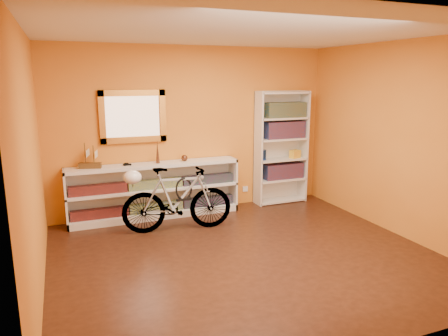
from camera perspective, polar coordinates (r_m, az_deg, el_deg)
name	(u,v)px	position (r m, az deg, el deg)	size (l,w,h in m)	color
floor	(245,256)	(5.16, 2.93, -11.99)	(4.50, 4.00, 0.01)	black
ceiling	(248,31)	(4.73, 3.29, 18.21)	(4.50, 4.00, 0.01)	silver
back_wall	(194,130)	(6.63, -4.17, 5.20)	(4.50, 0.01, 2.60)	orange
left_wall	(31,165)	(4.36, -24.95, 0.35)	(0.01, 4.00, 2.60)	orange
right_wall	(399,140)	(6.06, 22.90, 3.60)	(0.01, 4.00, 2.60)	orange
gilt_mirror	(133,117)	(6.35, -12.37, 6.90)	(0.98, 0.06, 0.78)	#8D5419
wall_socket	(245,189)	(7.13, 2.93, -2.88)	(0.09, 0.01, 0.09)	silver
console_unit	(155,191)	(6.45, -9.39, -3.08)	(2.60, 0.35, 0.85)	silver
cd_row_lower	(156,207)	(6.50, -9.27, -5.29)	(2.50, 0.13, 0.14)	black
cd_row_upper	(155,184)	(6.40, -9.39, -2.17)	(2.50, 0.13, 0.14)	navy
model_ship	(89,156)	(6.19, -17.97, 1.63)	(0.31, 0.12, 0.37)	#462D13
toy_car	(127,165)	(6.28, -13.12, 0.35)	(0.00, 0.00, 0.00)	black
bronze_ornament	(158,152)	(6.33, -9.10, 2.16)	(0.06, 0.06, 0.34)	#4F2C1B
decorative_orb	(184,158)	(6.45, -5.44, 1.37)	(0.10, 0.10, 0.10)	#4F2C1B
bookcase	(281,148)	(7.12, 7.85, 2.76)	(0.90, 0.30, 1.90)	silver
book_row_a	(283,171)	(7.22, 8.10, -0.38)	(0.70, 0.22, 0.26)	maroon
book_row_b	(284,130)	(7.10, 8.27, 5.21)	(0.70, 0.22, 0.28)	maroon
book_row_c	(285,110)	(7.07, 8.36, 7.90)	(0.70, 0.22, 0.25)	#174353
travel_mug	(264,155)	(6.96, 5.48, 1.79)	(0.08, 0.08, 0.17)	navy
red_tin	(271,112)	(6.98, 6.43, 7.70)	(0.16, 0.16, 0.20)	maroon
yellow_bag	(295,154)	(7.23, 9.71, 1.90)	(0.17, 0.12, 0.14)	yellow
bicycle	(177,199)	(5.84, -6.40, -4.26)	(1.56, 0.40, 0.92)	silver
helmet	(132,177)	(5.70, -12.44, -1.24)	(0.24, 0.23, 0.18)	white
u_lock	(184,189)	(5.81, -5.53, -2.90)	(0.24, 0.24, 0.03)	black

